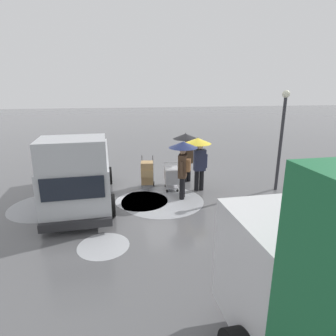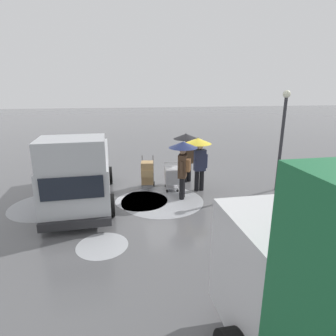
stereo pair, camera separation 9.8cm
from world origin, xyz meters
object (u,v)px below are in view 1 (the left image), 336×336
object	(u,v)px
pedestrian_white_side	(186,146)
shopping_cart_vendor	(172,176)
street_lamp	(282,131)
hand_dolly_boxes	(147,173)
pedestrian_black_side	(199,152)
pedestrian_pink_side	(183,157)
cargo_van_parked_right	(80,171)

from	to	relation	value
pedestrian_white_side	shopping_cart_vendor	bearing A→B (deg)	46.86
street_lamp	hand_dolly_boxes	bearing A→B (deg)	-11.01
pedestrian_black_side	shopping_cart_vendor	bearing A→B (deg)	-14.61
shopping_cart_vendor	pedestrian_white_side	xyz separation A→B (m)	(-0.78, -0.83, 1.00)
pedestrian_pink_side	street_lamp	xyz separation A→B (m)	(-3.88, -0.21, 0.80)
shopping_cart_vendor	hand_dolly_boxes	world-z (taller)	hand_dolly_boxes
pedestrian_black_side	pedestrian_pink_side	bearing A→B (deg)	41.51
cargo_van_parked_right	pedestrian_white_side	world-z (taller)	cargo_van_parked_right
pedestrian_white_side	street_lamp	xyz separation A→B (m)	(-3.35, 1.55, 0.80)
shopping_cart_vendor	pedestrian_pink_side	distance (m)	1.39
shopping_cart_vendor	cargo_van_parked_right	bearing A→B (deg)	12.51
cargo_van_parked_right	pedestrian_white_side	size ratio (longest dim) A/B	2.53
pedestrian_black_side	pedestrian_white_side	xyz separation A→B (m)	(0.23, -1.09, 0.00)
pedestrian_pink_side	street_lamp	bearing A→B (deg)	-176.92
hand_dolly_boxes	street_lamp	world-z (taller)	street_lamp
cargo_van_parked_right	street_lamp	xyz separation A→B (m)	(-7.51, -0.02, 1.19)
shopping_cart_vendor	pedestrian_black_side	size ratio (longest dim) A/B	0.47
pedestrian_pink_side	pedestrian_black_side	bearing A→B (deg)	-138.49
cargo_van_parked_right	shopping_cart_vendor	bearing A→B (deg)	-167.49
cargo_van_parked_right	pedestrian_pink_side	size ratio (longest dim) A/B	2.53
pedestrian_white_side	street_lamp	world-z (taller)	street_lamp
pedestrian_black_side	street_lamp	world-z (taller)	street_lamp
shopping_cart_vendor	pedestrian_white_side	bearing A→B (deg)	-133.14
hand_dolly_boxes	cargo_van_parked_right	bearing A→B (deg)	22.52
pedestrian_black_side	cargo_van_parked_right	bearing A→B (deg)	6.34
cargo_van_parked_right	pedestrian_white_side	distance (m)	4.46
pedestrian_black_side	street_lamp	distance (m)	3.26
pedestrian_pink_side	shopping_cart_vendor	bearing A→B (deg)	-75.30
pedestrian_pink_side	street_lamp	world-z (taller)	street_lamp
shopping_cart_vendor	hand_dolly_boxes	bearing A→B (deg)	-15.41
hand_dolly_boxes	pedestrian_white_side	size ratio (longest dim) A/B	0.61
pedestrian_pink_side	cargo_van_parked_right	bearing A→B (deg)	-2.95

